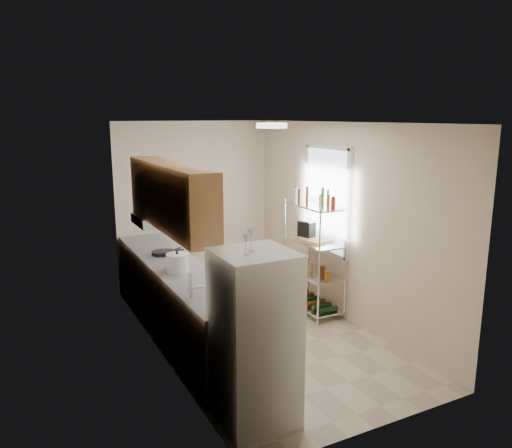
{
  "coord_description": "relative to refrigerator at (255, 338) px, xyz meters",
  "views": [
    {
      "loc": [
        -2.69,
        -5.18,
        2.68
      ],
      "look_at": [
        0.09,
        0.25,
        1.35
      ],
      "focal_mm": 35.0,
      "sensor_mm": 36.0,
      "label": 1
    }
  ],
  "objects": [
    {
      "name": "room",
      "position": [
        0.87,
        1.59,
        0.52
      ],
      "size": [
        2.52,
        4.42,
        2.62
      ],
      "color": "beige",
      "rests_on": "ground"
    },
    {
      "name": "cutting_board",
      "position": [
        1.89,
        1.92,
        0.24
      ],
      "size": [
        0.42,
        0.49,
        0.03
      ],
      "primitive_type": "cube",
      "rotation": [
        0.0,
        0.0,
        0.22
      ],
      "color": "tan",
      "rests_on": "bakers_rack"
    },
    {
      "name": "refrigerator",
      "position": [
        0.0,
        0.0,
        0.0
      ],
      "size": [
        0.64,
        0.64,
        1.56
      ],
      "primitive_type": "cube",
      "color": "white",
      "rests_on": "ground"
    },
    {
      "name": "wine_glass_b",
      "position": [
        -0.11,
        -0.07,
        0.87
      ],
      "size": [
        0.06,
        0.06,
        0.18
      ],
      "primitive_type": null,
      "color": "silver",
      "rests_on": "refrigerator"
    },
    {
      "name": "window",
      "position": [
        2.09,
        1.94,
        0.77
      ],
      "size": [
        0.06,
        1.0,
        1.46
      ],
      "primitive_type": "cube",
      "color": "white",
      "rests_on": "room"
    },
    {
      "name": "frying_pan_large",
      "position": [
        -0.05,
        2.56,
        0.14
      ],
      "size": [
        0.29,
        0.29,
        0.05
      ],
      "primitive_type": "cylinder",
      "rotation": [
        0.0,
        0.0,
        0.08
      ],
      "color": "black",
      "rests_on": "counter_run"
    },
    {
      "name": "counter_run",
      "position": [
        -0.05,
        2.03,
        -0.33
      ],
      "size": [
        0.63,
        3.51,
        0.9
      ],
      "color": "#B4814C",
      "rests_on": "ground"
    },
    {
      "name": "upper_cabinets",
      "position": [
        -0.19,
        1.69,
        1.03
      ],
      "size": [
        0.33,
        2.2,
        0.72
      ],
      "primitive_type": "cube",
      "color": "#B4814C",
      "rests_on": "room"
    },
    {
      "name": "ceiling_dome",
      "position": [
        0.87,
        1.29,
        1.79
      ],
      "size": [
        0.34,
        0.34,
        0.05
      ],
      "primitive_type": "cylinder",
      "color": "white",
      "rests_on": "room"
    },
    {
      "name": "frying_pan_small",
      "position": [
        -0.0,
        2.55,
        0.14
      ],
      "size": [
        0.33,
        0.33,
        0.05
      ],
      "primitive_type": "cylinder",
      "rotation": [
        0.0,
        0.0,
        0.53
      ],
      "color": "black",
      "rests_on": "counter_run"
    },
    {
      "name": "espresso_machine",
      "position": [
        1.86,
        2.07,
        0.36
      ],
      "size": [
        0.2,
        0.25,
        0.25
      ],
      "primitive_type": "cube",
      "rotation": [
        0.0,
        0.0,
        0.28
      ],
      "color": "black",
      "rests_on": "bakers_rack"
    },
    {
      "name": "wine_glass_a",
      "position": [
        -0.02,
        0.02,
        0.88
      ],
      "size": [
        0.07,
        0.07,
        0.2
      ],
      "primitive_type": null,
      "color": "silver",
      "rests_on": "refrigerator"
    },
    {
      "name": "range_hood",
      "position": [
        -0.13,
        2.49,
        0.61
      ],
      "size": [
        0.5,
        0.6,
        0.12
      ],
      "primitive_type": "cube",
      "color": "#B7BABC",
      "rests_on": "room"
    },
    {
      "name": "storage_bag",
      "position": [
        1.78,
        2.07,
        -0.13
      ],
      "size": [
        0.14,
        0.17,
        0.17
      ],
      "primitive_type": "cube",
      "rotation": [
        0.0,
        0.0,
        -0.19
      ],
      "color": "#9F2A13",
      "rests_on": "bakers_rack"
    },
    {
      "name": "rice_cooker",
      "position": [
        -0.1,
        1.79,
        0.22
      ],
      "size": [
        0.26,
        0.26,
        0.21
      ],
      "primitive_type": "cylinder",
      "color": "white",
      "rests_on": "counter_run"
    },
    {
      "name": "bakers_rack",
      "position": [
        1.87,
        1.89,
        0.33
      ],
      "size": [
        0.45,
        0.9,
        1.73
      ],
      "color": "silver",
      "rests_on": "ground"
    }
  ]
}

